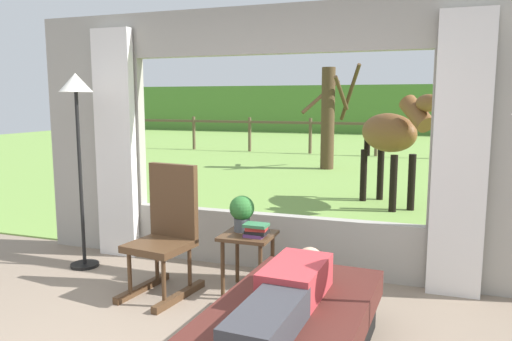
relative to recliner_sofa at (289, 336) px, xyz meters
The scene contains 15 objects.
back_wall_with_window 2.14m from the recliner_sofa, 110.95° to the left, with size 5.20×0.12×2.55m.
curtain_panel_left 3.03m from the recliner_sofa, 145.63° to the left, with size 0.44×0.10×2.40m, color silver.
curtain_panel_right 2.15m from the recliner_sofa, 57.78° to the left, with size 0.44×0.10×2.40m, color silver.
outdoor_pasture_lawn 12.67m from the recliner_sofa, 93.04° to the left, with size 36.00×21.68×0.02m, color #759E47.
distant_hill_ridge 22.53m from the recliner_sofa, 91.71° to the left, with size 36.00×2.00×2.40m, color #4F7F34.
recliner_sofa is the anchor object (origin of this frame).
reclining_person 0.31m from the recliner_sofa, 90.00° to the right, with size 0.37×1.44×0.22m.
rocking_chair 1.63m from the recliner_sofa, 147.18° to the left, with size 0.55×0.74×1.12m.
side_table 1.31m from the recliner_sofa, 121.55° to the left, with size 0.44×0.44×0.52m.
potted_plant 1.47m from the recliner_sofa, 123.07° to the left, with size 0.22×0.22×0.32m.
book_stack 1.25m from the recliner_sofa, 119.17° to the left, with size 0.20×0.17×0.12m.
floor_lamp_left 3.04m from the recliner_sofa, 154.74° to the left, with size 0.32×0.32×1.93m.
horse 5.11m from the recliner_sofa, 87.39° to the left, with size 1.39×1.64×1.73m.
pasture_tree 9.09m from the recliner_sofa, 99.50° to the left, with size 1.47×1.19×2.49m.
pasture_fence_line 12.12m from the recliner_sofa, 93.18° to the left, with size 16.10×0.10×1.10m.
Camera 1 is at (1.42, -2.26, 1.67)m, focal length 34.37 mm.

